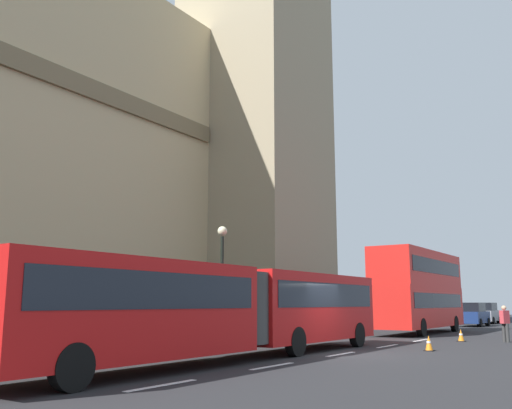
{
  "coord_description": "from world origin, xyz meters",
  "views": [
    {
      "loc": [
        -18.86,
        -8.82,
        1.79
      ],
      "look_at": [
        2.57,
        5.46,
        6.37
      ],
      "focal_mm": 39.1,
      "sensor_mm": 36.0,
      "label": 1
    }
  ],
  "objects_px": {
    "sedan_lead": "(473,314)",
    "pedestrian_near_cones": "(505,322)",
    "articulated_bus": "(233,305)",
    "street_lamp": "(222,275)",
    "sedan_trailing": "(486,313)",
    "traffic_cone_west": "(429,343)",
    "traffic_cone_middle": "(461,335)",
    "double_decker_bus": "(419,288)"
  },
  "relations": [
    {
      "from": "street_lamp",
      "to": "articulated_bus",
      "type": "bearing_deg",
      "value": -139.82
    },
    {
      "from": "sedan_lead",
      "to": "pedestrian_near_cones",
      "type": "bearing_deg",
      "value": -163.09
    },
    {
      "from": "double_decker_bus",
      "to": "street_lamp",
      "type": "bearing_deg",
      "value": 162.19
    },
    {
      "from": "street_lamp",
      "to": "double_decker_bus",
      "type": "bearing_deg",
      "value": -17.81
    },
    {
      "from": "traffic_cone_west",
      "to": "traffic_cone_middle",
      "type": "height_order",
      "value": "same"
    },
    {
      "from": "street_lamp",
      "to": "sedan_trailing",
      "type": "bearing_deg",
      "value": -7.14
    },
    {
      "from": "street_lamp",
      "to": "sedan_lead",
      "type": "bearing_deg",
      "value": -9.72
    },
    {
      "from": "articulated_bus",
      "to": "sedan_lead",
      "type": "relative_size",
      "value": 4.0
    },
    {
      "from": "articulated_bus",
      "to": "pedestrian_near_cones",
      "type": "distance_m",
      "value": 14.91
    },
    {
      "from": "articulated_bus",
      "to": "pedestrian_near_cones",
      "type": "xyz_separation_m",
      "value": [
        13.73,
        -5.76,
        -0.83
      ]
    },
    {
      "from": "double_decker_bus",
      "to": "pedestrian_near_cones",
      "type": "relative_size",
      "value": 6.34
    },
    {
      "from": "articulated_bus",
      "to": "traffic_cone_west",
      "type": "relative_size",
      "value": 30.35
    },
    {
      "from": "sedan_trailing",
      "to": "pedestrian_near_cones",
      "type": "xyz_separation_m",
      "value": [
        -25.36,
        -6.04,
        -0.0
      ]
    },
    {
      "from": "pedestrian_near_cones",
      "to": "traffic_cone_west",
      "type": "bearing_deg",
      "value": 166.93
    },
    {
      "from": "sedan_trailing",
      "to": "street_lamp",
      "type": "bearing_deg",
      "value": 172.86
    },
    {
      "from": "double_decker_bus",
      "to": "sedan_lead",
      "type": "distance_m",
      "value": 13.08
    },
    {
      "from": "sedan_lead",
      "to": "articulated_bus",
      "type": "bearing_deg",
      "value": 179.8
    },
    {
      "from": "sedan_lead",
      "to": "traffic_cone_west",
      "type": "bearing_deg",
      "value": -170.85
    },
    {
      "from": "traffic_cone_west",
      "to": "pedestrian_near_cones",
      "type": "bearing_deg",
      "value": -13.07
    },
    {
      "from": "sedan_lead",
      "to": "traffic_cone_west",
      "type": "xyz_separation_m",
      "value": [
        -25.34,
        -4.08,
        -0.63
      ]
    },
    {
      "from": "traffic_cone_west",
      "to": "pedestrian_near_cones",
      "type": "distance_m",
      "value": 6.96
    },
    {
      "from": "articulated_bus",
      "to": "sedan_trailing",
      "type": "xyz_separation_m",
      "value": [
        39.09,
        0.28,
        -0.83
      ]
    },
    {
      "from": "articulated_bus",
      "to": "double_decker_bus",
      "type": "xyz_separation_m",
      "value": [
        19.36,
        0.0,
        0.96
      ]
    },
    {
      "from": "double_decker_bus",
      "to": "traffic_cone_middle",
      "type": "relative_size",
      "value": 18.47
    },
    {
      "from": "articulated_bus",
      "to": "traffic_cone_middle",
      "type": "bearing_deg",
      "value": -16.31
    },
    {
      "from": "sedan_lead",
      "to": "traffic_cone_middle",
      "type": "bearing_deg",
      "value": -168.91
    },
    {
      "from": "pedestrian_near_cones",
      "to": "sedan_lead",
      "type": "bearing_deg",
      "value": 16.91
    },
    {
      "from": "articulated_bus",
      "to": "sedan_trailing",
      "type": "bearing_deg",
      "value": 0.41
    },
    {
      "from": "traffic_cone_middle",
      "to": "pedestrian_near_cones",
      "type": "xyz_separation_m",
      "value": [
        0.54,
        -1.9,
        0.63
      ]
    },
    {
      "from": "sedan_lead",
      "to": "sedan_trailing",
      "type": "relative_size",
      "value": 1.0
    },
    {
      "from": "articulated_bus",
      "to": "double_decker_bus",
      "type": "relative_size",
      "value": 1.64
    },
    {
      "from": "traffic_cone_middle",
      "to": "pedestrian_near_cones",
      "type": "relative_size",
      "value": 0.34
    },
    {
      "from": "sedan_trailing",
      "to": "traffic_cone_middle",
      "type": "distance_m",
      "value": 26.23
    },
    {
      "from": "articulated_bus",
      "to": "traffic_cone_middle",
      "type": "xyz_separation_m",
      "value": [
        13.19,
        -3.86,
        -1.46
      ]
    },
    {
      "from": "double_decker_bus",
      "to": "street_lamp",
      "type": "height_order",
      "value": "street_lamp"
    },
    {
      "from": "traffic_cone_west",
      "to": "street_lamp",
      "type": "distance_m",
      "value": 9.28
    },
    {
      "from": "articulated_bus",
      "to": "street_lamp",
      "type": "relative_size",
      "value": 3.34
    },
    {
      "from": "traffic_cone_west",
      "to": "pedestrian_near_cones",
      "type": "height_order",
      "value": "pedestrian_near_cones"
    },
    {
      "from": "articulated_bus",
      "to": "traffic_cone_middle",
      "type": "distance_m",
      "value": 13.82
    },
    {
      "from": "sedan_lead",
      "to": "pedestrian_near_cones",
      "type": "distance_m",
      "value": 19.42
    },
    {
      "from": "sedan_lead",
      "to": "street_lamp",
      "type": "height_order",
      "value": "street_lamp"
    },
    {
      "from": "traffic_cone_middle",
      "to": "articulated_bus",
      "type": "bearing_deg",
      "value": 163.69
    }
  ]
}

